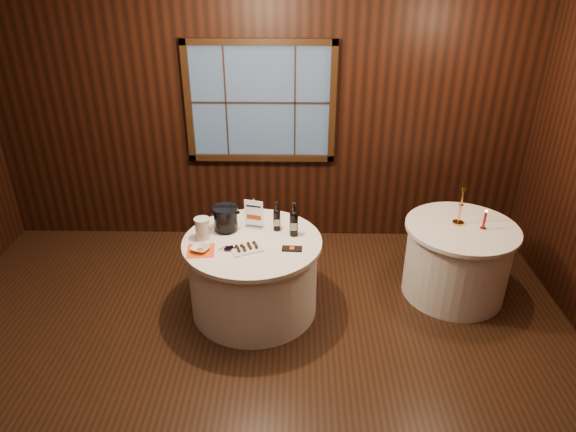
{
  "coord_description": "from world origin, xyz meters",
  "views": [
    {
      "loc": [
        0.4,
        -3.04,
        3.14
      ],
      "look_at": [
        0.33,
        0.9,
        1.08
      ],
      "focal_mm": 32.0,
      "sensor_mm": 36.0,
      "label": 1
    }
  ],
  "objects_px": {
    "grape_bunch": "(230,248)",
    "sign_stand": "(254,218)",
    "port_bottle_left": "(277,218)",
    "brass_candlestick": "(460,211)",
    "glass_pitcher": "(203,228)",
    "main_table": "(253,275)",
    "ice_bucket": "(226,218)",
    "side_table": "(457,260)",
    "port_bottle_right": "(294,221)",
    "chocolate_plate": "(247,248)",
    "cracker_bowl": "(201,249)",
    "chocolate_box": "(292,249)",
    "red_candle": "(484,221)"
  },
  "relations": [
    {
      "from": "sign_stand",
      "to": "glass_pitcher",
      "type": "distance_m",
      "value": 0.5
    },
    {
      "from": "side_table",
      "to": "port_bottle_left",
      "type": "distance_m",
      "value": 1.85
    },
    {
      "from": "port_bottle_left",
      "to": "brass_candlestick",
      "type": "distance_m",
      "value": 1.76
    },
    {
      "from": "port_bottle_left",
      "to": "chocolate_box",
      "type": "xyz_separation_m",
      "value": [
        0.15,
        -0.35,
        -0.12
      ]
    },
    {
      "from": "glass_pitcher",
      "to": "cracker_bowl",
      "type": "bearing_deg",
      "value": -66.38
    },
    {
      "from": "ice_bucket",
      "to": "red_candle",
      "type": "xyz_separation_m",
      "value": [
        2.44,
        0.07,
        -0.05
      ]
    },
    {
      "from": "grape_bunch",
      "to": "sign_stand",
      "type": "bearing_deg",
      "value": 66.05
    },
    {
      "from": "port_bottle_right",
      "to": "glass_pitcher",
      "type": "relative_size",
      "value": 1.64
    },
    {
      "from": "chocolate_box",
      "to": "cracker_bowl",
      "type": "height_order",
      "value": "cracker_bowl"
    },
    {
      "from": "chocolate_box",
      "to": "main_table",
      "type": "bearing_deg",
      "value": 159.59
    },
    {
      "from": "sign_stand",
      "to": "cracker_bowl",
      "type": "xyz_separation_m",
      "value": [
        -0.44,
        -0.44,
        -0.08
      ]
    },
    {
      "from": "chocolate_box",
      "to": "glass_pitcher",
      "type": "distance_m",
      "value": 0.84
    },
    {
      "from": "main_table",
      "to": "ice_bucket",
      "type": "bearing_deg",
      "value": 145.02
    },
    {
      "from": "sign_stand",
      "to": "ice_bucket",
      "type": "relative_size",
      "value": 1.22
    },
    {
      "from": "port_bottle_left",
      "to": "grape_bunch",
      "type": "relative_size",
      "value": 1.73
    },
    {
      "from": "main_table",
      "to": "port_bottle_right",
      "type": "height_order",
      "value": "port_bottle_right"
    },
    {
      "from": "chocolate_plate",
      "to": "chocolate_box",
      "type": "relative_size",
      "value": 1.84
    },
    {
      "from": "chocolate_box",
      "to": "red_candle",
      "type": "distance_m",
      "value": 1.86
    },
    {
      "from": "sign_stand",
      "to": "port_bottle_right",
      "type": "bearing_deg",
      "value": -6.2
    },
    {
      "from": "grape_bunch",
      "to": "glass_pitcher",
      "type": "relative_size",
      "value": 0.83
    },
    {
      "from": "main_table",
      "to": "ice_bucket",
      "type": "distance_m",
      "value": 0.6
    },
    {
      "from": "chocolate_plate",
      "to": "side_table",
      "type": "bearing_deg",
      "value": 12.92
    },
    {
      "from": "main_table",
      "to": "side_table",
      "type": "height_order",
      "value": "same"
    },
    {
      "from": "port_bottle_right",
      "to": "chocolate_plate",
      "type": "distance_m",
      "value": 0.51
    },
    {
      "from": "grape_bunch",
      "to": "glass_pitcher",
      "type": "distance_m",
      "value": 0.35
    },
    {
      "from": "main_table",
      "to": "port_bottle_left",
      "type": "bearing_deg",
      "value": 41.93
    },
    {
      "from": "sign_stand",
      "to": "main_table",
      "type": "bearing_deg",
      "value": -76.22
    },
    {
      "from": "side_table",
      "to": "grape_bunch",
      "type": "height_order",
      "value": "grape_bunch"
    },
    {
      "from": "port_bottle_left",
      "to": "ice_bucket",
      "type": "relative_size",
      "value": 1.2
    },
    {
      "from": "sign_stand",
      "to": "chocolate_plate",
      "type": "distance_m",
      "value": 0.42
    },
    {
      "from": "sign_stand",
      "to": "port_bottle_right",
      "type": "height_order",
      "value": "port_bottle_right"
    },
    {
      "from": "chocolate_plate",
      "to": "cracker_bowl",
      "type": "relative_size",
      "value": 2.08
    },
    {
      "from": "brass_candlestick",
      "to": "chocolate_plate",
      "type": "bearing_deg",
      "value": -165.44
    },
    {
      "from": "cracker_bowl",
      "to": "brass_candlestick",
      "type": "bearing_deg",
      "value": 12.83
    },
    {
      "from": "side_table",
      "to": "chocolate_plate",
      "type": "xyz_separation_m",
      "value": [
        -2.04,
        -0.47,
        0.4
      ]
    },
    {
      "from": "sign_stand",
      "to": "brass_candlestick",
      "type": "relative_size",
      "value": 0.75
    },
    {
      "from": "glass_pitcher",
      "to": "red_candle",
      "type": "bearing_deg",
      "value": 25.08
    },
    {
      "from": "side_table",
      "to": "chocolate_plate",
      "type": "bearing_deg",
      "value": -167.08
    },
    {
      "from": "ice_bucket",
      "to": "red_candle",
      "type": "height_order",
      "value": "ice_bucket"
    },
    {
      "from": "side_table",
      "to": "sign_stand",
      "type": "xyz_separation_m",
      "value": [
        -2.0,
        -0.05,
        0.48
      ]
    },
    {
      "from": "main_table",
      "to": "port_bottle_right",
      "type": "bearing_deg",
      "value": 15.07
    },
    {
      "from": "glass_pitcher",
      "to": "sign_stand",
      "type": "bearing_deg",
      "value": 45.65
    },
    {
      "from": "port_bottle_left",
      "to": "glass_pitcher",
      "type": "xyz_separation_m",
      "value": [
        -0.67,
        -0.17,
        -0.02
      ]
    },
    {
      "from": "grape_bunch",
      "to": "chocolate_plate",
      "type": "bearing_deg",
      "value": 4.92
    },
    {
      "from": "grape_bunch",
      "to": "brass_candlestick",
      "type": "relative_size",
      "value": 0.43
    },
    {
      "from": "port_bottle_right",
      "to": "chocolate_box",
      "type": "height_order",
      "value": "port_bottle_right"
    },
    {
      "from": "side_table",
      "to": "sign_stand",
      "type": "height_order",
      "value": "sign_stand"
    },
    {
      "from": "port_bottle_left",
      "to": "brass_candlestick",
      "type": "xyz_separation_m",
      "value": [
        1.75,
        0.16,
        0.02
      ]
    },
    {
      "from": "main_table",
      "to": "ice_bucket",
      "type": "xyz_separation_m",
      "value": [
        -0.26,
        0.18,
        0.51
      ]
    },
    {
      "from": "grape_bunch",
      "to": "glass_pitcher",
      "type": "xyz_separation_m",
      "value": [
        -0.27,
        0.21,
        0.08
      ]
    }
  ]
}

